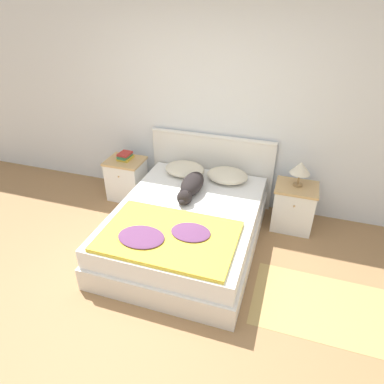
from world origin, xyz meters
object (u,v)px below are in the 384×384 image
at_px(bed, 186,227).
at_px(pillow_right, 227,175).
at_px(nightstand_right, 294,207).
at_px(table_lamp, 301,168).
at_px(pillow_left, 185,169).
at_px(dog, 191,186).
at_px(book_stack, 125,156).
at_px(nightstand_left, 127,179).

distance_m(bed, pillow_right, 0.86).
xyz_separation_m(nightstand_right, pillow_right, (-0.83, 0.03, 0.27)).
bearing_deg(table_lamp, pillow_left, 179.65).
height_order(bed, pillow_left, pillow_left).
bearing_deg(pillow_right, bed, -110.32).
relative_size(dog, table_lamp, 2.40).
xyz_separation_m(pillow_right, book_stack, (-1.39, -0.00, 0.06)).
relative_size(nightstand_right, pillow_right, 1.12).
height_order(pillow_right, book_stack, book_stack).
distance_m(nightstand_right, book_stack, 2.25).
bearing_deg(book_stack, bed, -33.71).
xyz_separation_m(pillow_left, pillow_right, (0.55, 0.00, 0.00)).
relative_size(bed, pillow_left, 3.93).
xyz_separation_m(bed, pillow_left, (-0.28, 0.75, 0.32)).
bearing_deg(pillow_left, pillow_right, 0.00).
height_order(pillow_right, dog, dog).
xyz_separation_m(nightstand_left, pillow_left, (0.83, 0.03, 0.27)).
relative_size(pillow_left, dog, 0.71).
distance_m(nightstand_right, table_lamp, 0.50).
bearing_deg(dog, nightstand_left, 159.81).
bearing_deg(pillow_right, dog, -127.89).
relative_size(bed, nightstand_left, 3.51).
bearing_deg(pillow_left, dog, -61.84).
distance_m(nightstand_right, pillow_right, 0.88).
height_order(book_stack, table_lamp, table_lamp).
bearing_deg(book_stack, table_lamp, -0.13).
xyz_separation_m(nightstand_right, book_stack, (-2.22, 0.03, 0.33)).
bearing_deg(nightstand_right, pillow_right, 177.82).
bearing_deg(pillow_left, nightstand_left, -177.82).
relative_size(nightstand_left, pillow_right, 1.12).
bearing_deg(bed, nightstand_left, 147.22).
bearing_deg(nightstand_left, dog, -20.19).
bearing_deg(dog, nightstand_right, 18.53).
distance_m(pillow_right, dog, 0.53).
bearing_deg(dog, table_lamp, 19.56).
relative_size(nightstand_left, book_stack, 2.66).
bearing_deg(book_stack, pillow_right, 0.14).
bearing_deg(dog, bed, -81.07).
distance_m(bed, book_stack, 1.39).
height_order(pillow_left, dog, dog).
relative_size(bed, pillow_right, 3.93).
bearing_deg(book_stack, nightstand_right, -0.73).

